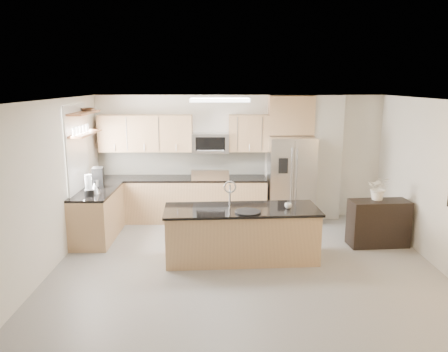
{
  "coord_description": "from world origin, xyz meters",
  "views": [
    {
      "loc": [
        -0.38,
        -5.92,
        2.85
      ],
      "look_at": [
        -0.33,
        1.3,
        1.3
      ],
      "focal_mm": 35.0,
      "sensor_mm": 36.0,
      "label": 1
    }
  ],
  "objects_px": {
    "range": "(211,198)",
    "cup": "(288,206)",
    "microwave": "(211,143)",
    "flower_vase": "(379,182)",
    "coffee_maker": "(98,178)",
    "bowl": "(88,109)",
    "island": "(241,234)",
    "credenza": "(378,223)",
    "blender": "(89,187)",
    "kettle": "(95,188)",
    "refrigerator": "(291,179)",
    "platter": "(248,212)"
  },
  "relations": [
    {
      "from": "range",
      "to": "cup",
      "type": "distance_m",
      "value": 2.49
    },
    {
      "from": "microwave",
      "to": "flower_vase",
      "type": "distance_m",
      "value": 3.4
    },
    {
      "from": "coffee_maker",
      "to": "bowl",
      "type": "distance_m",
      "value": 1.3
    },
    {
      "from": "island",
      "to": "bowl",
      "type": "relative_size",
      "value": 7.33
    },
    {
      "from": "range",
      "to": "cup",
      "type": "xyz_separation_m",
      "value": [
        1.3,
        -2.08,
        0.43
      ]
    },
    {
      "from": "microwave",
      "to": "credenza",
      "type": "distance_m",
      "value": 3.62
    },
    {
      "from": "range",
      "to": "island",
      "type": "height_order",
      "value": "island"
    },
    {
      "from": "cup",
      "to": "flower_vase",
      "type": "xyz_separation_m",
      "value": [
        1.69,
        0.66,
        0.23
      ]
    },
    {
      "from": "island",
      "to": "credenza",
      "type": "xyz_separation_m",
      "value": [
        2.46,
        0.6,
        -0.02
      ]
    },
    {
      "from": "blender",
      "to": "coffee_maker",
      "type": "distance_m",
      "value": 0.67
    },
    {
      "from": "island",
      "to": "bowl",
      "type": "distance_m",
      "value": 3.68
    },
    {
      "from": "range",
      "to": "credenza",
      "type": "bearing_deg",
      "value": -26.17
    },
    {
      "from": "microwave",
      "to": "kettle",
      "type": "distance_m",
      "value": 2.55
    },
    {
      "from": "microwave",
      "to": "blender",
      "type": "distance_m",
      "value": 2.69
    },
    {
      "from": "kettle",
      "to": "bowl",
      "type": "height_order",
      "value": "bowl"
    },
    {
      "from": "microwave",
      "to": "refrigerator",
      "type": "height_order",
      "value": "microwave"
    },
    {
      "from": "range",
      "to": "credenza",
      "type": "height_order",
      "value": "range"
    },
    {
      "from": "refrigerator",
      "to": "kettle",
      "type": "height_order",
      "value": "refrigerator"
    },
    {
      "from": "range",
      "to": "blender",
      "type": "relative_size",
      "value": 3.0
    },
    {
      "from": "range",
      "to": "cup",
      "type": "relative_size",
      "value": 10.1
    },
    {
      "from": "range",
      "to": "blender",
      "type": "bearing_deg",
      "value": -144.27
    },
    {
      "from": "platter",
      "to": "flower_vase",
      "type": "distance_m",
      "value": 2.53
    },
    {
      "from": "cup",
      "to": "kettle",
      "type": "xyz_separation_m",
      "value": [
        -3.32,
        0.77,
        0.11
      ]
    },
    {
      "from": "blender",
      "to": "coffee_maker",
      "type": "height_order",
      "value": "blender"
    },
    {
      "from": "blender",
      "to": "coffee_maker",
      "type": "xyz_separation_m",
      "value": [
        -0.02,
        0.67,
        0.01
      ]
    },
    {
      "from": "island",
      "to": "blender",
      "type": "relative_size",
      "value": 6.68
    },
    {
      "from": "microwave",
      "to": "blender",
      "type": "xyz_separation_m",
      "value": [
        -2.07,
        -1.62,
        -0.54
      ]
    },
    {
      "from": "kettle",
      "to": "island",
      "type": "bearing_deg",
      "value": -16.57
    },
    {
      "from": "microwave",
      "to": "platter",
      "type": "xyz_separation_m",
      "value": [
        0.63,
        -2.43,
        -0.76
      ]
    },
    {
      "from": "platter",
      "to": "credenza",
      "type": "bearing_deg",
      "value": 19.27
    },
    {
      "from": "range",
      "to": "refrigerator",
      "type": "xyz_separation_m",
      "value": [
        1.66,
        -0.05,
        0.42
      ]
    },
    {
      "from": "credenza",
      "to": "platter",
      "type": "bearing_deg",
      "value": -165.59
    },
    {
      "from": "island",
      "to": "range",
      "type": "bearing_deg",
      "value": 101.38
    },
    {
      "from": "cup",
      "to": "bowl",
      "type": "height_order",
      "value": "bowl"
    },
    {
      "from": "coffee_maker",
      "to": "cup",
      "type": "bearing_deg",
      "value": -20.43
    },
    {
      "from": "microwave",
      "to": "bowl",
      "type": "height_order",
      "value": "bowl"
    },
    {
      "from": "flower_vase",
      "to": "range",
      "type": "bearing_deg",
      "value": 154.61
    },
    {
      "from": "refrigerator",
      "to": "blender",
      "type": "distance_m",
      "value": 4.01
    },
    {
      "from": "microwave",
      "to": "credenza",
      "type": "height_order",
      "value": "microwave"
    },
    {
      "from": "bowl",
      "to": "flower_vase",
      "type": "bearing_deg",
      "value": -7.97
    },
    {
      "from": "coffee_maker",
      "to": "flower_vase",
      "type": "relative_size",
      "value": 0.59
    },
    {
      "from": "cup",
      "to": "kettle",
      "type": "bearing_deg",
      "value": 166.89
    },
    {
      "from": "microwave",
      "to": "flower_vase",
      "type": "relative_size",
      "value": 1.2
    },
    {
      "from": "kettle",
      "to": "coffee_maker",
      "type": "height_order",
      "value": "coffee_maker"
    },
    {
      "from": "microwave",
      "to": "bowl",
      "type": "relative_size",
      "value": 2.19
    },
    {
      "from": "blender",
      "to": "flower_vase",
      "type": "relative_size",
      "value": 0.6
    },
    {
      "from": "credenza",
      "to": "cup",
      "type": "xyz_separation_m",
      "value": [
        -1.71,
        -0.6,
        0.49
      ]
    },
    {
      "from": "microwave",
      "to": "platter",
      "type": "height_order",
      "value": "microwave"
    },
    {
      "from": "island",
      "to": "platter",
      "type": "height_order",
      "value": "island"
    },
    {
      "from": "microwave",
      "to": "island",
      "type": "height_order",
      "value": "microwave"
    }
  ]
}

